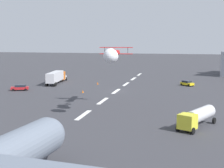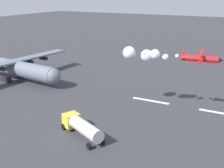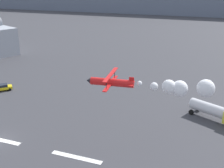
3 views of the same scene
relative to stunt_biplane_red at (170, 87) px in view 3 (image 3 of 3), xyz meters
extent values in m
cube|color=white|center=(-11.98, -4.98, -10.88)|extent=(8.00, 0.90, 0.01)
cube|color=slate|center=(-26.00, 182.39, -1.20)|extent=(396.00, 16.00, 19.38)
cylinder|color=red|center=(-7.91, -1.07, -0.04)|extent=(6.26, 1.80, 1.08)
cube|color=red|center=(-8.11, -1.10, -0.19)|extent=(1.35, 6.79, 0.12)
cube|color=red|center=(-8.11, -1.10, 1.10)|extent=(1.35, 6.79, 0.12)
cylinder|color=black|center=(-7.83, -3.45, 0.46)|extent=(0.08, 0.08, 1.29)
cylinder|color=black|center=(-8.39, 1.26, 0.46)|extent=(0.08, 0.08, 1.29)
cube|color=red|center=(-5.15, -0.74, 0.41)|extent=(0.71, 0.18, 1.10)
cube|color=red|center=(-5.15, -0.74, 0.01)|extent=(0.83, 2.06, 0.08)
cone|color=black|center=(-11.32, -1.48, -0.04)|extent=(0.80, 0.99, 0.92)
sphere|color=white|center=(-4.06, -0.56, 0.14)|extent=(0.70, 0.70, 0.70)
sphere|color=white|center=(-2.10, -0.18, -0.20)|extent=(1.14, 1.14, 1.14)
sphere|color=white|center=(-0.08, -0.24, 0.08)|extent=(1.88, 1.88, 1.88)
sphere|color=white|center=(1.32, 0.21, -0.19)|extent=(2.21, 2.21, 2.21)
sphere|color=white|center=(4.61, 0.70, 0.12)|extent=(2.39, 2.39, 2.39)
cylinder|color=silver|center=(5.00, 15.49, -9.04)|extent=(7.21, 4.95, 2.10)
cylinder|color=black|center=(3.10, 17.75, -10.39)|extent=(1.04, 0.73, 1.00)
cylinder|color=black|center=(2.05, 15.59, -10.39)|extent=(1.04, 0.73, 1.00)
cube|color=yellow|center=(-40.55, 13.22, -10.24)|extent=(4.12, 4.14, 0.65)
cube|color=#1E232D|center=(-40.69, 13.08, -9.64)|extent=(2.88, 2.89, 0.55)
cylinder|color=black|center=(-40.20, 14.86, -10.57)|extent=(0.61, 0.61, 0.64)
cylinder|color=black|center=(-38.92, 13.59, -10.57)|extent=(0.61, 0.61, 0.64)
camera|label=1|loc=(58.24, 13.33, 2.92)|focal=53.12mm
camera|label=2|loc=(-17.29, 49.53, 11.12)|focal=46.93mm
camera|label=3|loc=(5.72, -37.07, 13.64)|focal=46.61mm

